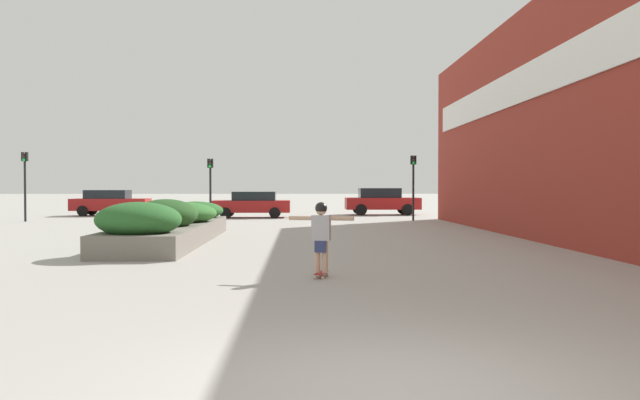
{
  "coord_description": "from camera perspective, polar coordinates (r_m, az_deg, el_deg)",
  "views": [
    {
      "loc": [
        -0.81,
        -5.18,
        1.73
      ],
      "look_at": [
        -0.13,
        15.03,
        1.3
      ],
      "focal_mm": 35.0,
      "sensor_mm": 36.0,
      "label": 1
    }
  ],
  "objects": [
    {
      "name": "traffic_light_far_left",
      "position": [
        34.28,
        -25.38,
        2.14
      ],
      "size": [
        0.28,
        0.3,
        3.45
      ],
      "color": "black",
      "rests_on": "ground_plane"
    },
    {
      "name": "ground_plane",
      "position": [
        5.52,
        6.88,
        -17.03
      ],
      "size": [
        300.0,
        300.0,
        0.0
      ],
      "primitive_type": "plane",
      "color": "#A3A099"
    },
    {
      "name": "building_wall_right",
      "position": [
        18.86,
        22.47,
        7.6
      ],
      "size": [
        0.67,
        32.09,
        7.69
      ],
      "color": "maroon",
      "rests_on": "ground_plane"
    },
    {
      "name": "skateboarder",
      "position": [
        11.87,
        0.11,
        -2.75
      ],
      "size": [
        1.24,
        0.38,
        1.35
      ],
      "rotation": [
        0.0,
        0.0,
        -0.25
      ],
      "color": "tan",
      "rests_on": "skateboard"
    },
    {
      "name": "planter_box",
      "position": [
        19.9,
        -13.32,
        -2.05
      ],
      "size": [
        2.35,
        10.13,
        1.37
      ],
      "color": "slate",
      "rests_on": "ground_plane"
    },
    {
      "name": "car_leftmost",
      "position": [
        38.62,
        5.65,
        -0.08
      ],
      "size": [
        4.54,
        2.01,
        1.65
      ],
      "rotation": [
        0.0,
        0.0,
        -1.57
      ],
      "color": "maroon",
      "rests_on": "ground_plane"
    },
    {
      "name": "traffic_light_right",
      "position": [
        32.14,
        8.53,
        2.18
      ],
      "size": [
        0.28,
        0.3,
        3.32
      ],
      "color": "black",
      "rests_on": "ground_plane"
    },
    {
      "name": "car_center_left",
      "position": [
        39.33,
        -18.64,
        -0.2
      ],
      "size": [
        4.46,
        1.86,
        1.54
      ],
      "rotation": [
        0.0,
        0.0,
        -1.57
      ],
      "color": "maroon",
      "rests_on": "ground_plane"
    },
    {
      "name": "skateboard",
      "position": [
        11.95,
        0.11,
        -6.77
      ],
      "size": [
        0.3,
        0.59,
        0.09
      ],
      "rotation": [
        0.0,
        0.0,
        -0.25
      ],
      "color": "maroon",
      "rests_on": "ground_plane"
    },
    {
      "name": "traffic_light_left",
      "position": [
        31.85,
        -10.0,
        1.98
      ],
      "size": [
        0.28,
        0.3,
        3.14
      ],
      "color": "black",
      "rests_on": "ground_plane"
    },
    {
      "name": "car_center_right",
      "position": [
        35.17,
        -6.23,
        -0.36
      ],
      "size": [
        4.34,
        2.0,
        1.46
      ],
      "rotation": [
        0.0,
        0.0,
        1.57
      ],
      "color": "maroon",
      "rests_on": "ground_plane"
    }
  ]
}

